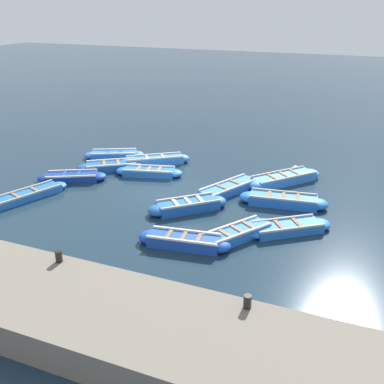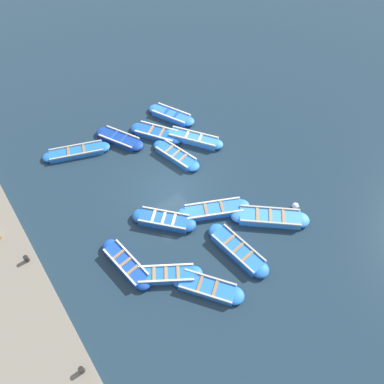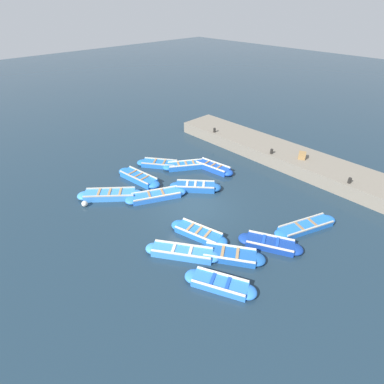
# 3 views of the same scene
# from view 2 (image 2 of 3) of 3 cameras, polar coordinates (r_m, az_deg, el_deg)

# --- Properties ---
(ground_plane) EXTENTS (120.00, 120.00, 0.00)m
(ground_plane) POSITION_cam_2_polar(r_m,az_deg,el_deg) (20.15, -3.06, 0.09)
(ground_plane) COLOR #1C303F
(boat_tucked) EXTENTS (3.89, 2.10, 0.36)m
(boat_tucked) POSITION_cam_2_polar(r_m,az_deg,el_deg) (22.74, -17.18, 5.87)
(boat_tucked) COLOR blue
(boat_tucked) RESTS_ON ground
(boat_inner_gap) EXTENTS (2.67, 3.39, 0.45)m
(boat_inner_gap) POSITION_cam_2_polar(r_m,az_deg,el_deg) (22.41, 0.24, 8.15)
(boat_inner_gap) COLOR #3884E0
(boat_inner_gap) RESTS_ON ground
(boat_alongside) EXTENTS (2.11, 3.22, 0.40)m
(boat_alongside) POSITION_cam_2_polar(r_m,az_deg,el_deg) (23.95, -3.18, 11.63)
(boat_alongside) COLOR blue
(boat_alongside) RESTS_ON ground
(boat_mid_row) EXTENTS (1.19, 3.34, 0.46)m
(boat_mid_row) POSITION_cam_2_polar(r_m,az_deg,el_deg) (17.98, -9.98, -10.72)
(boat_mid_row) COLOR #1947B7
(boat_mid_row) RESTS_ON ground
(boat_broadside) EXTENTS (2.70, 3.23, 0.39)m
(boat_broadside) POSITION_cam_2_polar(r_m,az_deg,el_deg) (17.32, 2.38, -14.29)
(boat_broadside) COLOR blue
(boat_broadside) RESTS_ON ground
(boat_centre) EXTENTS (2.61, 3.27, 0.40)m
(boat_centre) POSITION_cam_2_polar(r_m,az_deg,el_deg) (22.86, -5.43, 8.92)
(boat_centre) COLOR #1E59AD
(boat_centre) RESTS_ON ground
(boat_end_of_row) EXTENTS (3.60, 3.28, 0.46)m
(boat_end_of_row) POSITION_cam_2_polar(r_m,az_deg,el_deg) (19.36, 11.76, -3.81)
(boat_end_of_row) COLOR #3884E0
(boat_end_of_row) RESTS_ON ground
(boat_far_corner) EXTENTS (2.22, 3.21, 0.40)m
(boat_far_corner) POSITION_cam_2_polar(r_m,az_deg,el_deg) (22.84, -10.99, 7.96)
(boat_far_corner) COLOR navy
(boat_far_corner) RESTS_ON ground
(boat_outer_left) EXTENTS (2.83, 3.00, 0.47)m
(boat_outer_left) POSITION_cam_2_polar(r_m,az_deg,el_deg) (18.92, -4.31, -4.29)
(boat_outer_left) COLOR #1E59AD
(boat_outer_left) RESTS_ON ground
(boat_stern_in) EXTENTS (3.23, 2.45, 0.43)m
(boat_stern_in) POSITION_cam_2_polar(r_m,az_deg,el_deg) (17.55, -3.95, -12.47)
(boat_stern_in) COLOR blue
(boat_stern_in) RESTS_ON ground
(boat_bow_out) EXTENTS (1.32, 3.72, 0.46)m
(boat_bow_out) POSITION_cam_2_polar(r_m,az_deg,el_deg) (18.18, 7.00, -8.73)
(boat_bow_out) COLOR blue
(boat_bow_out) RESTS_ON ground
(boat_drifting) EXTENTS (1.59, 3.36, 0.39)m
(boat_drifting) POSITION_cam_2_polar(r_m,az_deg,el_deg) (21.56, -2.46, 5.61)
(boat_drifting) COLOR blue
(boat_drifting) RESTS_ON ground
(boat_near_quay) EXTENTS (3.77, 2.38, 0.40)m
(boat_near_quay) POSITION_cam_2_polar(r_m,az_deg,el_deg) (19.27, 3.34, -2.75)
(boat_near_quay) COLOR blue
(boat_near_quay) RESTS_ON ground
(quay_wall) EXTENTS (3.19, 17.96, 0.90)m
(quay_wall) POSITION_cam_2_polar(r_m,az_deg,el_deg) (19.07, -26.67, -11.86)
(quay_wall) COLOR slate
(quay_wall) RESTS_ON ground
(bollard_north) EXTENTS (0.20, 0.20, 0.35)m
(bollard_north) POSITION_cam_2_polar(r_m,az_deg,el_deg) (15.96, -16.47, -24.54)
(bollard_north) COLOR black
(bollard_north) RESTS_ON quay_wall
(bollard_mid_north) EXTENTS (0.20, 0.20, 0.35)m
(bollard_mid_north) POSITION_cam_2_polar(r_m,az_deg,el_deg) (18.40, -23.92, -9.27)
(bollard_mid_north) COLOR black
(bollard_mid_north) RESTS_ON quay_wall
(buoy_orange_near) EXTENTS (0.36, 0.36, 0.36)m
(buoy_orange_near) POSITION_cam_2_polar(r_m,az_deg,el_deg) (20.09, 15.46, -2.07)
(buoy_orange_near) COLOR silver
(buoy_orange_near) RESTS_ON ground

